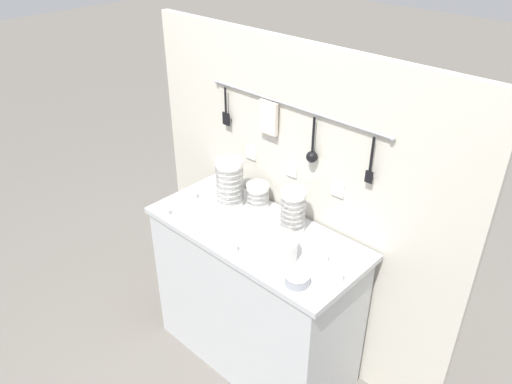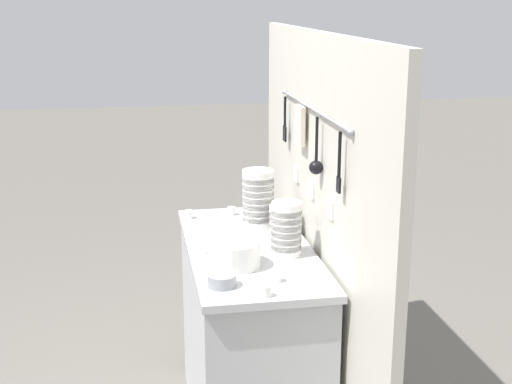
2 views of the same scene
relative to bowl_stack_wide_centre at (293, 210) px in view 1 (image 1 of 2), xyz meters
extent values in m
plane|color=#666059|center=(-0.13, -0.13, -1.00)|extent=(20.00, 20.00, 0.00)
cube|color=#B7BABC|center=(-0.13, -0.13, -0.13)|extent=(1.14, 0.51, 0.03)
cube|color=#B7BABC|center=(-0.13, -0.13, -0.57)|extent=(1.09, 0.49, 0.86)
cube|color=beige|center=(-0.13, 0.16, -0.11)|extent=(1.94, 0.04, 1.77)
cylinder|color=#93969E|center=(-0.13, 0.13, 0.46)|extent=(1.05, 0.01, 0.01)
sphere|color=#93969E|center=(-0.65, 0.13, 0.46)|extent=(0.02, 0.02, 0.02)
sphere|color=#93969E|center=(0.40, 0.13, 0.46)|extent=(0.02, 0.02, 0.02)
cylinder|color=black|center=(-0.57, 0.11, 0.38)|extent=(0.01, 0.01, 0.15)
cube|color=black|center=(-0.57, 0.11, 0.28)|extent=(0.05, 0.01, 0.07)
cylinder|color=#93969E|center=(-0.57, 0.13, 0.46)|extent=(0.01, 0.01, 0.02)
cube|color=beige|center=(-0.27, 0.11, 0.37)|extent=(0.11, 0.02, 0.17)
cylinder|color=#93969E|center=(-0.27, 0.13, 0.46)|extent=(0.01, 0.01, 0.02)
cylinder|color=black|center=(0.01, 0.11, 0.36)|extent=(0.01, 0.01, 0.18)
sphere|color=black|center=(0.01, 0.11, 0.25)|extent=(0.06, 0.06, 0.06)
cylinder|color=#93969E|center=(0.01, 0.13, 0.46)|extent=(0.01, 0.01, 0.02)
cylinder|color=black|center=(0.32, 0.11, 0.37)|extent=(0.01, 0.01, 0.17)
cube|color=black|center=(0.32, 0.11, 0.26)|extent=(0.04, 0.01, 0.06)
cylinder|color=#93969E|center=(0.32, 0.13, 0.46)|extent=(0.01, 0.01, 0.02)
cube|color=white|center=(-0.41, 0.14, 0.12)|extent=(0.07, 0.01, 0.07)
cube|color=white|center=(-0.13, 0.14, 0.12)|extent=(0.07, 0.01, 0.07)
cube|color=white|center=(0.16, 0.14, 0.12)|extent=(0.07, 0.01, 0.07)
cylinder|color=white|center=(0.00, 0.00, -0.09)|extent=(0.12, 0.12, 0.05)
cylinder|color=white|center=(0.00, 0.00, -0.06)|extent=(0.12, 0.12, 0.05)
cylinder|color=white|center=(0.00, 0.00, -0.03)|extent=(0.12, 0.12, 0.05)
cylinder|color=white|center=(0.00, 0.00, 0.00)|extent=(0.12, 0.12, 0.05)
cylinder|color=white|center=(0.00, 0.00, 0.03)|extent=(0.12, 0.12, 0.05)
cylinder|color=white|center=(0.00, 0.00, 0.06)|extent=(0.12, 0.12, 0.05)
cylinder|color=white|center=(0.00, 0.00, 0.09)|extent=(0.12, 0.12, 0.05)
cylinder|color=white|center=(-0.39, -0.05, -0.08)|extent=(0.14, 0.14, 0.05)
cylinder|color=white|center=(-0.39, -0.05, -0.05)|extent=(0.14, 0.14, 0.05)
cylinder|color=white|center=(-0.39, -0.05, -0.02)|extent=(0.14, 0.14, 0.05)
cylinder|color=white|center=(-0.39, -0.05, 0.00)|extent=(0.14, 0.14, 0.05)
cylinder|color=white|center=(-0.39, -0.05, 0.03)|extent=(0.14, 0.14, 0.05)
cylinder|color=white|center=(-0.39, -0.05, 0.06)|extent=(0.14, 0.14, 0.05)
cylinder|color=white|center=(-0.39, -0.05, 0.09)|extent=(0.14, 0.14, 0.05)
cylinder|color=white|center=(-0.39, -0.05, 0.12)|extent=(0.14, 0.14, 0.05)
cylinder|color=white|center=(-0.28, 0.04, -0.09)|extent=(0.12, 0.12, 0.05)
cylinder|color=white|center=(-0.28, 0.04, -0.06)|extent=(0.12, 0.12, 0.05)
cylinder|color=white|center=(-0.28, 0.04, -0.03)|extent=(0.12, 0.12, 0.05)
cylinder|color=white|center=(-0.28, 0.04, -0.01)|extent=(0.12, 0.12, 0.05)
cylinder|color=white|center=(0.08, -0.23, -0.11)|extent=(0.20, 0.20, 0.01)
cylinder|color=white|center=(0.08, -0.23, -0.09)|extent=(0.20, 0.20, 0.01)
cylinder|color=white|center=(0.08, -0.23, -0.08)|extent=(0.20, 0.20, 0.01)
cylinder|color=white|center=(0.08, -0.23, -0.07)|extent=(0.20, 0.20, 0.01)
cylinder|color=white|center=(0.08, -0.23, -0.06)|extent=(0.20, 0.20, 0.01)
cylinder|color=white|center=(0.08, -0.23, -0.05)|extent=(0.20, 0.20, 0.01)
cylinder|color=white|center=(0.08, -0.23, -0.04)|extent=(0.20, 0.20, 0.01)
cylinder|color=white|center=(0.08, -0.23, -0.03)|extent=(0.20, 0.20, 0.01)
cylinder|color=white|center=(0.08, -0.23, -0.02)|extent=(0.20, 0.20, 0.01)
cylinder|color=#93969E|center=(0.27, -0.30, -0.09)|extent=(0.11, 0.11, 0.04)
cylinder|color=white|center=(-0.58, -0.14, -0.09)|extent=(0.04, 0.04, 0.04)
cylinder|color=white|center=(0.39, -0.16, -0.09)|extent=(0.04, 0.04, 0.04)
cylinder|color=white|center=(0.27, -0.10, -0.09)|extent=(0.04, 0.04, 0.04)
cylinder|color=white|center=(-0.08, -0.33, -0.09)|extent=(0.04, 0.04, 0.04)
cylinder|color=white|center=(-0.56, -0.35, -0.09)|extent=(0.04, 0.04, 0.04)
camera|label=1|loc=(1.26, -1.60, 1.32)|focal=35.00mm
camera|label=2|loc=(2.65, -0.59, 0.90)|focal=50.00mm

